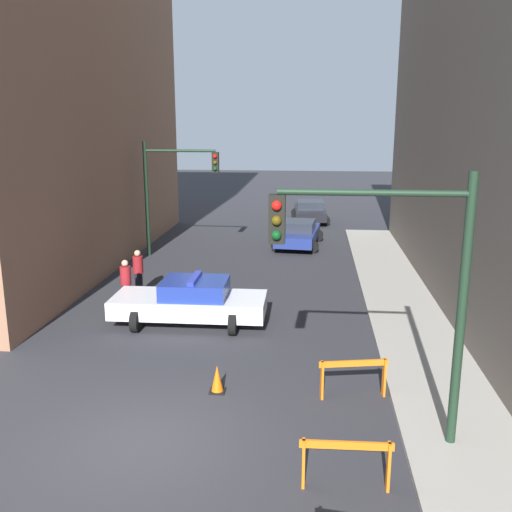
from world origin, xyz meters
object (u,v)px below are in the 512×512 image
Objects in this scene: pedestrian_crossing at (126,283)px; pedestrian_corner at (138,272)px; traffic_light_near at (399,270)px; parked_car_near at (298,233)px; barrier_mid at (346,456)px; traffic_light_far at (170,182)px; police_car at (191,301)px; traffic_cone at (217,379)px; barrier_back at (353,372)px; parked_car_mid at (310,211)px.

pedestrian_corner is at bearing -84.67° from pedestrian_crossing.
traffic_light_near reaches higher than parked_car_near.
barrier_mid is (1.36, -19.01, -0.06)m from parked_car_near.
pedestrian_crossing reaches higher than barrier_mid.
traffic_light_far is 9.56m from police_car.
traffic_light_near reaches higher than traffic_cone.
barrier_back is 3.13m from traffic_cone.
traffic_light_far is at bearing 108.20° from traffic_cone.
traffic_light_near reaches higher than barrier_back.
traffic_cone is at bearing 154.00° from traffic_light_near.
traffic_light_near is 7.93× the size of traffic_cone.
traffic_light_near reaches higher than police_car.
barrier_mid is (4.34, -7.72, -0.11)m from police_car.
traffic_light_near is 17.89m from parked_car_near.
parked_car_mid is 22.83m from traffic_cone.
barrier_mid is 4.32m from traffic_cone.
pedestrian_crossing is 9.09m from barrier_back.
parked_car_near is (5.75, 2.54, -2.72)m from traffic_light_far.
barrier_back is at bearing -90.22° from parked_car_mid.
pedestrian_corner is at bearing -114.11° from parked_car_mid.
pedestrian_corner reaches higher than police_car.
traffic_cone is at bearing -178.97° from barrier_back.
pedestrian_crossing is at bearing 125.32° from traffic_cone.
parked_car_mid is 2.74× the size of barrier_mid.
police_car is at bearing -99.30° from parked_car_near.
pedestrian_crossing reaches higher than parked_car_near.
pedestrian_corner is 10.05m from barrier_back.
traffic_light_far reaches higher than traffic_cone.
parked_car_near is at bearing 94.10° from barrier_mid.
pedestrian_crossing is at bearing 60.43° from pedestrian_corner.
traffic_cone is at bearing -71.80° from traffic_light_far.
pedestrian_crossing and pedestrian_corner have the same top height.
traffic_light_near is 3.13× the size of pedestrian_corner.
police_car is at bearing -72.44° from traffic_light_far.
parked_car_near is (-2.29, 17.52, -2.86)m from traffic_light_near.
traffic_light_far is 3.13× the size of pedestrian_crossing.
traffic_light_far is at bearing -83.00° from pedestrian_crossing.
traffic_cone is (-1.94, -22.75, -0.36)m from parked_car_mid.
traffic_cone is at bearing 129.95° from pedestrian_crossing.
barrier_mid and barrier_back have the same top height.
parked_car_near is 2.68× the size of pedestrian_crossing.
police_car reaches higher than barrier_mid.
traffic_light_far is 3.29× the size of barrier_back.
parked_car_mid is at bearing -11.58° from police_car.
parked_car_near reaches higher than barrier_back.
traffic_light_near is 11.08m from pedestrian_crossing.
pedestrian_corner reaches higher than barrier_back.
barrier_mid is at bearing 131.77° from pedestrian_crossing.
pedestrian_crossing is (-5.96, -17.07, 0.19)m from parked_car_mid.
barrier_back is (7.45, -13.12, -2.78)m from traffic_light_far.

